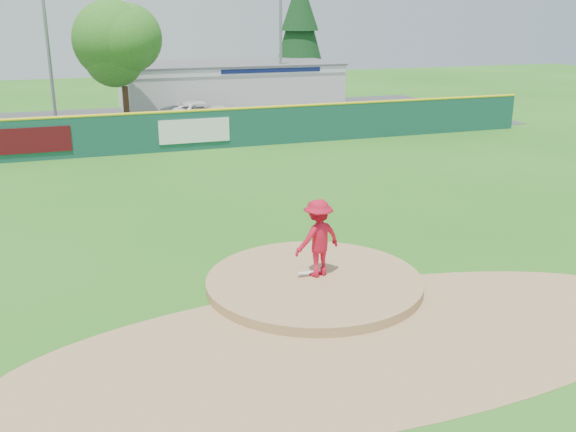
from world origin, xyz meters
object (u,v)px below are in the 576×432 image
object	(u,v)px
van	(202,113)
deciduous_tree	(122,52)
conifer_tree	(300,28)
light_pole_left	(46,25)
light_pole_right	(281,31)
pitcher	(318,238)
pool_building_grp	(228,86)

from	to	relation	value
van	deciduous_tree	bearing A→B (deg)	99.27
conifer_tree	light_pole_left	bearing A→B (deg)	-154.65
light_pole_left	light_pole_right	distance (m)	15.14
pitcher	conifer_tree	distance (m)	38.34
pool_building_grp	conifer_tree	size ratio (longest dim) A/B	1.60
conifer_tree	light_pole_left	size ratio (longest dim) A/B	0.86
pitcher	deciduous_tree	size ratio (longest dim) A/B	0.27
light_pole_left	light_pole_right	bearing A→B (deg)	7.59
van	pool_building_grp	xyz separation A→B (m)	(3.35, 6.23, 0.94)
pool_building_grp	conifer_tree	distance (m)	8.95
pool_building_grp	conifer_tree	xyz separation A→B (m)	(7.00, 4.01, 3.88)
deciduous_tree	conifer_tree	world-z (taller)	conifer_tree
pitcher	conifer_tree	xyz separation A→B (m)	(12.86, 35.86, 4.29)
deciduous_tree	van	bearing A→B (deg)	9.35
van	light_pole_right	distance (m)	8.60
light_pole_left	pitcher	bearing A→B (deg)	-77.12
conifer_tree	light_pole_left	distance (m)	21.03
deciduous_tree	light_pole_left	xyz separation A→B (m)	(-4.00, 2.00, 1.50)
pitcher	light_pole_left	world-z (taller)	light_pole_left
pool_building_grp	light_pole_right	size ratio (longest dim) A/B	1.52
van	light_pole_right	size ratio (longest dim) A/B	0.51
van	pool_building_grp	world-z (taller)	pool_building_grp
pool_building_grp	light_pole_right	xyz separation A→B (m)	(3.00, -2.99, 3.88)
deciduous_tree	light_pole_right	xyz separation A→B (m)	(11.00, 4.00, 0.99)
pitcher	conifer_tree	size ratio (longest dim) A/B	0.21
pitcher	pool_building_grp	size ratio (longest dim) A/B	0.13
pitcher	light_pole_right	xyz separation A→B (m)	(8.86, 28.86, 4.29)
pool_building_grp	deciduous_tree	distance (m)	11.01
light_pole_right	light_pole_left	bearing A→B (deg)	-172.41
pitcher	pool_building_grp	world-z (taller)	pool_building_grp
pool_building_grp	deciduous_tree	xyz separation A→B (m)	(-8.00, -6.99, 2.89)
van	deciduous_tree	distance (m)	6.07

